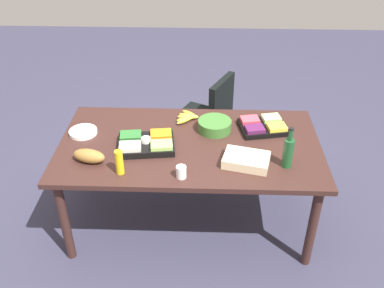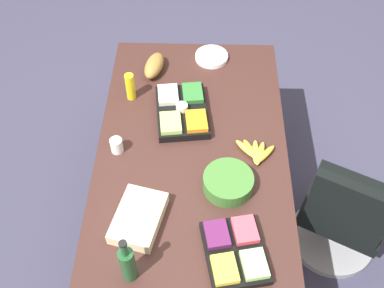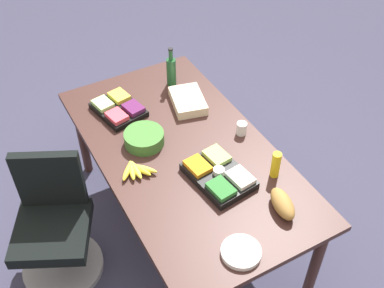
% 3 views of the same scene
% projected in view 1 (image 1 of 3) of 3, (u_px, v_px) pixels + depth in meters
% --- Properties ---
extents(ground_plane, '(10.00, 10.00, 0.00)m').
position_uv_depth(ground_plane, '(190.00, 218.00, 3.74)').
color(ground_plane, '#36354B').
extents(conference_table, '(2.00, 1.08, 0.79)m').
position_uv_depth(conference_table, '(190.00, 151.00, 3.35)').
color(conference_table, '#39211C').
rests_on(conference_table, ground).
extents(office_chair, '(0.64, 0.64, 0.92)m').
position_uv_depth(office_chair, '(205.00, 128.00, 4.31)').
color(office_chair, gray).
rests_on(office_chair, ground).
extents(fruit_platter, '(0.41, 0.35, 0.07)m').
position_uv_depth(fruit_platter, '(263.00, 126.00, 3.46)').
color(fruit_platter, black).
rests_on(fruit_platter, conference_table).
extents(wine_bottle, '(0.07, 0.07, 0.32)m').
position_uv_depth(wine_bottle, '(288.00, 152.00, 3.00)').
color(wine_bottle, '#1C4C27').
rests_on(wine_bottle, conference_table).
extents(salad_bowl, '(0.29, 0.29, 0.09)m').
position_uv_depth(salad_bowl, '(215.00, 125.00, 3.44)').
color(salad_bowl, '#3B702E').
rests_on(salad_bowl, conference_table).
extents(veggie_tray, '(0.45, 0.35, 0.09)m').
position_uv_depth(veggie_tray, '(146.00, 143.00, 3.24)').
color(veggie_tray, black).
rests_on(veggie_tray, conference_table).
extents(sheet_cake, '(0.36, 0.29, 0.07)m').
position_uv_depth(sheet_cake, '(246.00, 160.00, 3.07)').
color(sheet_cake, beige).
rests_on(sheet_cake, conference_table).
extents(banana_bunch, '(0.19, 0.24, 0.04)m').
position_uv_depth(banana_bunch, '(188.00, 117.00, 3.59)').
color(banana_bunch, yellow).
rests_on(banana_bunch, conference_table).
extents(bread_loaf, '(0.26, 0.16, 0.10)m').
position_uv_depth(bread_loaf, '(89.00, 156.00, 3.08)').
color(bread_loaf, olive).
rests_on(bread_loaf, conference_table).
extents(paper_cup, '(0.08, 0.08, 0.09)m').
position_uv_depth(paper_cup, '(181.00, 172.00, 2.93)').
color(paper_cup, white).
rests_on(paper_cup, conference_table).
extents(paper_plate_stack, '(0.27, 0.27, 0.03)m').
position_uv_depth(paper_plate_stack, '(83.00, 132.00, 3.42)').
color(paper_plate_stack, white).
rests_on(paper_plate_stack, conference_table).
extents(mustard_bottle, '(0.07, 0.07, 0.18)m').
position_uv_depth(mustard_bottle, '(119.00, 162.00, 2.95)').
color(mustard_bottle, yellow).
rests_on(mustard_bottle, conference_table).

